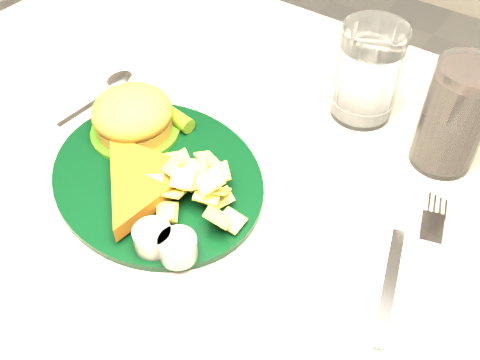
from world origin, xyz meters
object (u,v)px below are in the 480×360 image
Objects in this scene: table at (246,320)px; cola_glass at (455,117)px; dinner_plate at (155,159)px; water_glass at (368,73)px; fork_napkin at (394,277)px.

cola_glass reaches higher than table.
table is at bearing 58.22° from dinner_plate.
water_glass reaches higher than table.
cola_glass is at bearing 59.39° from dinner_plate.
table is 4.01× the size of dinner_plate.
fork_napkin is (0.22, -0.04, 0.38)m from table.
cola_glass is at bearing 41.73° from table.
cola_glass is at bearing 81.50° from fork_napkin.
water_glass is 0.70× the size of fork_napkin.
table is at bearing -106.58° from water_glass.
dinner_plate reaches higher than table.
water_glass is at bearing 79.55° from dinner_plate.
table is 8.81× the size of water_glass.
fork_napkin is (0.03, -0.21, -0.07)m from cola_glass.
cola_glass is (0.28, 0.24, 0.04)m from dinner_plate.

